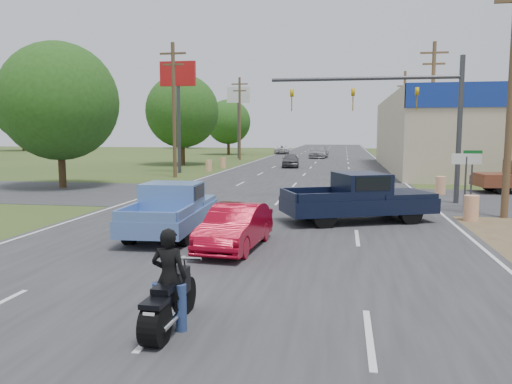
% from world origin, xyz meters
% --- Properties ---
extents(ground, '(200.00, 200.00, 0.00)m').
position_xyz_m(ground, '(0.00, 0.00, 0.00)').
color(ground, '#31471C').
rests_on(ground, ground).
extents(main_road, '(15.00, 180.00, 0.02)m').
position_xyz_m(main_road, '(0.00, 40.00, 0.01)').
color(main_road, '#2D2D30').
rests_on(main_road, ground).
extents(cross_road, '(120.00, 10.00, 0.02)m').
position_xyz_m(cross_road, '(0.00, 18.00, 0.01)').
color(cross_road, '#2D2D30').
rests_on(cross_road, ground).
extents(utility_pole_1, '(2.00, 0.28, 10.00)m').
position_xyz_m(utility_pole_1, '(9.50, 13.00, 5.32)').
color(utility_pole_1, '#4C3823').
rests_on(utility_pole_1, ground).
extents(utility_pole_2, '(2.00, 0.28, 10.00)m').
position_xyz_m(utility_pole_2, '(9.50, 31.00, 5.32)').
color(utility_pole_2, '#4C3823').
rests_on(utility_pole_2, ground).
extents(utility_pole_3, '(2.00, 0.28, 10.00)m').
position_xyz_m(utility_pole_3, '(9.50, 49.00, 5.32)').
color(utility_pole_3, '#4C3823').
rests_on(utility_pole_3, ground).
extents(utility_pole_5, '(2.00, 0.28, 10.00)m').
position_xyz_m(utility_pole_5, '(-9.50, 28.00, 5.32)').
color(utility_pole_5, '#4C3823').
rests_on(utility_pole_5, ground).
extents(utility_pole_6, '(2.00, 0.28, 10.00)m').
position_xyz_m(utility_pole_6, '(-9.50, 52.00, 5.32)').
color(utility_pole_6, '#4C3823').
rests_on(utility_pole_6, ground).
extents(tree_0, '(7.14, 7.14, 8.84)m').
position_xyz_m(tree_0, '(-14.00, 20.00, 5.26)').
color(tree_0, '#422D19').
rests_on(tree_0, ground).
extents(tree_1, '(7.56, 7.56, 9.36)m').
position_xyz_m(tree_1, '(-13.50, 42.00, 5.57)').
color(tree_1, '#422D19').
rests_on(tree_1, ground).
extents(tree_2, '(6.72, 6.72, 8.32)m').
position_xyz_m(tree_2, '(-14.20, 66.00, 4.95)').
color(tree_2, '#422D19').
rests_on(tree_2, ground).
extents(tree_4, '(9.24, 9.24, 11.44)m').
position_xyz_m(tree_4, '(-55.00, 75.00, 6.82)').
color(tree_4, '#422D19').
rests_on(tree_4, ground).
extents(tree_5, '(7.98, 7.98, 9.88)m').
position_xyz_m(tree_5, '(30.00, 95.00, 5.88)').
color(tree_5, '#422D19').
rests_on(tree_5, ground).
extents(tree_6, '(8.82, 8.82, 10.92)m').
position_xyz_m(tree_6, '(-30.00, 95.00, 6.51)').
color(tree_6, '#422D19').
rests_on(tree_6, ground).
extents(barrel_0, '(0.56, 0.56, 1.00)m').
position_xyz_m(barrel_0, '(8.00, 12.00, 0.50)').
color(barrel_0, orange).
rests_on(barrel_0, ground).
extents(barrel_1, '(0.56, 0.56, 1.00)m').
position_xyz_m(barrel_1, '(8.40, 20.50, 0.50)').
color(barrel_1, orange).
rests_on(barrel_1, ground).
extents(barrel_2, '(0.56, 0.56, 1.00)m').
position_xyz_m(barrel_2, '(-8.50, 34.00, 0.50)').
color(barrel_2, orange).
rests_on(barrel_2, ground).
extents(barrel_3, '(0.56, 0.56, 1.00)m').
position_xyz_m(barrel_3, '(-8.20, 38.00, 0.50)').
color(barrel_3, orange).
rests_on(barrel_3, ground).
extents(pole_sign_left_near, '(3.00, 0.35, 9.20)m').
position_xyz_m(pole_sign_left_near, '(-10.50, 32.00, 7.17)').
color(pole_sign_left_near, '#3F3F44').
rests_on(pole_sign_left_near, ground).
extents(pole_sign_left_far, '(3.00, 0.35, 9.20)m').
position_xyz_m(pole_sign_left_far, '(-10.50, 56.00, 7.17)').
color(pole_sign_left_far, '#3F3F44').
rests_on(pole_sign_left_far, ground).
extents(lane_sign, '(1.20, 0.08, 2.52)m').
position_xyz_m(lane_sign, '(8.20, 14.00, 1.90)').
color(lane_sign, '#3F3F44').
rests_on(lane_sign, ground).
extents(street_name_sign, '(0.80, 0.08, 2.61)m').
position_xyz_m(street_name_sign, '(8.80, 15.50, 1.61)').
color(street_name_sign, '#3F3F44').
rests_on(street_name_sign, ground).
extents(signal_mast, '(9.12, 0.40, 7.00)m').
position_xyz_m(signal_mast, '(5.82, 17.00, 4.80)').
color(signal_mast, '#3F3F44').
rests_on(signal_mast, ground).
extents(red_convertible, '(1.69, 4.03, 1.29)m').
position_xyz_m(red_convertible, '(0.03, 5.89, 0.65)').
color(red_convertible, maroon).
rests_on(red_convertible, ground).
extents(motorcycle, '(0.68, 2.22, 1.13)m').
position_xyz_m(motorcycle, '(0.21, -0.31, 0.50)').
color(motorcycle, black).
rests_on(motorcycle, ground).
extents(rider, '(0.63, 0.43, 1.71)m').
position_xyz_m(rider, '(0.22, -0.25, 0.85)').
color(rider, black).
rests_on(rider, ground).
extents(blue_pickup, '(2.24, 5.32, 1.74)m').
position_xyz_m(blue_pickup, '(-2.51, 7.65, 0.88)').
color(blue_pickup, black).
rests_on(blue_pickup, ground).
extents(navy_pickup, '(6.07, 4.22, 1.88)m').
position_xyz_m(navy_pickup, '(3.81, 11.10, 0.95)').
color(navy_pickup, black).
rests_on(navy_pickup, ground).
extents(distant_car_grey, '(1.92, 4.11, 1.36)m').
position_xyz_m(distant_car_grey, '(-1.98, 40.21, 0.68)').
color(distant_car_grey, '#4D4D51').
rests_on(distant_car_grey, ground).
extents(distant_car_silver, '(2.61, 5.49, 1.55)m').
position_xyz_m(distant_car_silver, '(-0.15, 58.33, 0.77)').
color(distant_car_silver, '#9C9BA0').
rests_on(distant_car_silver, ground).
extents(distant_car_white, '(2.64, 5.03, 1.35)m').
position_xyz_m(distant_car_white, '(-6.50, 70.04, 0.68)').
color(distant_car_white, silver).
rests_on(distant_car_white, ground).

